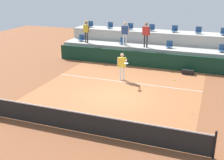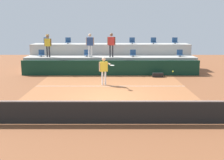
{
  "view_description": "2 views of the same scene",
  "coord_description": "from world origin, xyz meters",
  "px_view_note": "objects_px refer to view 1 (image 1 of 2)",
  "views": [
    {
      "loc": [
        4.79,
        -13.05,
        5.84
      ],
      "look_at": [
        0.31,
        -0.94,
        1.29
      ],
      "focal_mm": 45.13,
      "sensor_mm": 36.0,
      "label": 1
    },
    {
      "loc": [
        0.12,
        -13.42,
        3.6
      ],
      "look_at": [
        0.11,
        0.06,
        0.86
      ],
      "focal_mm": 43.13,
      "sensor_mm": 36.0,
      "label": 2
    }
  ],
  "objects_px": {
    "stadium_chair_upper_far_left": "(90,25)",
    "spectator_in_white": "(125,31)",
    "stadium_chair_upper_mid_left": "(130,27)",
    "stadium_chair_upper_far_right": "(224,32)",
    "tennis_ball": "(174,81)",
    "spectator_with_hat": "(86,29)",
    "spectator_in_grey": "(146,32)",
    "stadium_chair_lower_left": "(123,42)",
    "equipment_bag": "(188,72)",
    "stadium_chair_lower_far_right": "(222,49)",
    "stadium_chair_upper_left": "(110,26)",
    "stadium_chair_upper_mid_right": "(175,29)",
    "stadium_chair_upper_center": "(152,28)",
    "stadium_chair_lower_right": "(169,45)",
    "stadium_chair_upper_right": "(198,31)",
    "tennis_player": "(122,64)",
    "stadium_chair_lower_far_left": "(81,38)"
  },
  "relations": [
    {
      "from": "stadium_chair_lower_left",
      "to": "spectator_in_white",
      "type": "relative_size",
      "value": 0.3
    },
    {
      "from": "stadium_chair_upper_left",
      "to": "stadium_chair_upper_mid_right",
      "type": "xyz_separation_m",
      "value": [
        5.33,
        0.0,
        0.0
      ]
    },
    {
      "from": "stadium_chair_upper_left",
      "to": "tennis_ball",
      "type": "relative_size",
      "value": 7.65
    },
    {
      "from": "stadium_chair_lower_right",
      "to": "tennis_ball",
      "type": "relative_size",
      "value": 7.65
    },
    {
      "from": "stadium_chair_lower_left",
      "to": "tennis_ball",
      "type": "height_order",
      "value": "stadium_chair_lower_left"
    },
    {
      "from": "stadium_chair_lower_far_right",
      "to": "stadium_chair_upper_right",
      "type": "height_order",
      "value": "stadium_chair_upper_right"
    },
    {
      "from": "stadium_chair_upper_far_right",
      "to": "spectator_in_white",
      "type": "height_order",
      "value": "spectator_in_white"
    },
    {
      "from": "stadium_chair_upper_far_right",
      "to": "stadium_chair_upper_center",
      "type": "bearing_deg",
      "value": 180.0
    },
    {
      "from": "spectator_in_white",
      "to": "equipment_bag",
      "type": "height_order",
      "value": "spectator_in_white"
    },
    {
      "from": "stadium_chair_upper_center",
      "to": "equipment_bag",
      "type": "xyz_separation_m",
      "value": [
        3.37,
        -3.74,
        -2.16
      ]
    },
    {
      "from": "tennis_player",
      "to": "spectator_with_hat",
      "type": "height_order",
      "value": "spectator_with_hat"
    },
    {
      "from": "stadium_chair_upper_right",
      "to": "stadium_chair_upper_far_right",
      "type": "relative_size",
      "value": 1.0
    },
    {
      "from": "tennis_player",
      "to": "spectator_with_hat",
      "type": "relative_size",
      "value": 1.01
    },
    {
      "from": "tennis_player",
      "to": "spectator_with_hat",
      "type": "xyz_separation_m",
      "value": [
        -4.33,
        4.13,
        1.24
      ]
    },
    {
      "from": "stadium_chair_upper_left",
      "to": "stadium_chair_upper_right",
      "type": "bearing_deg",
      "value": 0.0
    },
    {
      "from": "stadium_chair_upper_mid_right",
      "to": "spectator_in_white",
      "type": "distance_m",
      "value": 3.98
    },
    {
      "from": "stadium_chair_upper_mid_left",
      "to": "stadium_chair_upper_mid_right",
      "type": "height_order",
      "value": "same"
    },
    {
      "from": "stadium_chair_lower_right",
      "to": "stadium_chair_lower_far_right",
      "type": "relative_size",
      "value": 1.0
    },
    {
      "from": "stadium_chair_upper_left",
      "to": "stadium_chair_lower_far_right",
      "type": "bearing_deg",
      "value": -11.45
    },
    {
      "from": "tennis_player",
      "to": "equipment_bag",
      "type": "height_order",
      "value": "tennis_player"
    },
    {
      "from": "spectator_with_hat",
      "to": "spectator_in_grey",
      "type": "xyz_separation_m",
      "value": [
        4.76,
        0.0,
        0.05
      ]
    },
    {
      "from": "stadium_chair_lower_right",
      "to": "stadium_chair_upper_far_right",
      "type": "distance_m",
      "value": 4.11
    },
    {
      "from": "stadium_chair_lower_right",
      "to": "stadium_chair_lower_far_right",
      "type": "distance_m",
      "value": 3.61
    },
    {
      "from": "stadium_chair_upper_far_right",
      "to": "stadium_chair_upper_right",
      "type": "bearing_deg",
      "value": 180.0
    },
    {
      "from": "stadium_chair_lower_far_right",
      "to": "stadium_chair_upper_right",
      "type": "relative_size",
      "value": 1.0
    },
    {
      "from": "tennis_player",
      "to": "stadium_chair_lower_right",
      "type": "bearing_deg",
      "value": 64.99
    },
    {
      "from": "stadium_chair_upper_right",
      "to": "spectator_with_hat",
      "type": "height_order",
      "value": "spectator_with_hat"
    },
    {
      "from": "stadium_chair_lower_left",
      "to": "tennis_ball",
      "type": "xyz_separation_m",
      "value": [
        5.0,
        -7.33,
        -0.13
      ]
    },
    {
      "from": "stadium_chair_upper_center",
      "to": "stadium_chair_upper_mid_right",
      "type": "height_order",
      "value": "same"
    },
    {
      "from": "stadium_chair_upper_far_left",
      "to": "spectator_in_white",
      "type": "xyz_separation_m",
      "value": [
        3.81,
        -2.18,
        0.0
      ]
    },
    {
      "from": "stadium_chair_upper_mid_left",
      "to": "stadium_chair_upper_far_right",
      "type": "distance_m",
      "value": 7.12
    },
    {
      "from": "stadium_chair_upper_left",
      "to": "spectator_with_hat",
      "type": "bearing_deg",
      "value": -118.01
    },
    {
      "from": "stadium_chair_upper_far_right",
      "to": "tennis_ball",
      "type": "bearing_deg",
      "value": -103.27
    },
    {
      "from": "stadium_chair_upper_mid_right",
      "to": "equipment_bag",
      "type": "bearing_deg",
      "value": -67.18
    },
    {
      "from": "stadium_chair_lower_far_right",
      "to": "stadium_chair_upper_mid_left",
      "type": "distance_m",
      "value": 7.41
    },
    {
      "from": "equipment_bag",
      "to": "stadium_chair_upper_mid_left",
      "type": "bearing_deg",
      "value": 144.02
    },
    {
      "from": "stadium_chair_upper_mid_left",
      "to": "spectator_in_grey",
      "type": "xyz_separation_m",
      "value": [
        1.85,
        -2.18,
        0.03
      ]
    },
    {
      "from": "stadium_chair_lower_left",
      "to": "stadium_chair_upper_mid_left",
      "type": "height_order",
      "value": "stadium_chair_upper_mid_left"
    },
    {
      "from": "spectator_in_grey",
      "to": "tennis_ball",
      "type": "xyz_separation_m",
      "value": [
        3.12,
        -6.94,
        -1.01
      ]
    },
    {
      "from": "stadium_chair_lower_far_right",
      "to": "tennis_player",
      "type": "distance_m",
      "value": 7.3
    },
    {
      "from": "stadium_chair_upper_left",
      "to": "spectator_in_grey",
      "type": "bearing_deg",
      "value": -31.22
    },
    {
      "from": "equipment_bag",
      "to": "stadium_chair_upper_far_right",
      "type": "bearing_deg",
      "value": 62.14
    },
    {
      "from": "stadium_chair_lower_far_right",
      "to": "equipment_bag",
      "type": "height_order",
      "value": "stadium_chair_lower_far_right"
    },
    {
      "from": "stadium_chair_lower_far_right",
      "to": "stadium_chair_upper_far_right",
      "type": "xyz_separation_m",
      "value": [
        -0.01,
        1.8,
        0.85
      ]
    },
    {
      "from": "tennis_ball",
      "to": "stadium_chair_lower_far_right",
      "type": "bearing_deg",
      "value": 73.55
    },
    {
      "from": "stadium_chair_upper_far_left",
      "to": "tennis_ball",
      "type": "relative_size",
      "value": 7.65
    },
    {
      "from": "stadium_chair_upper_right",
      "to": "equipment_bag",
      "type": "bearing_deg",
      "value": -93.05
    },
    {
      "from": "equipment_bag",
      "to": "stadium_chair_lower_far_left",
      "type": "bearing_deg",
      "value": 167.44
    },
    {
      "from": "stadium_chair_upper_left",
      "to": "equipment_bag",
      "type": "bearing_deg",
      "value": -28.45
    },
    {
      "from": "stadium_chair_upper_mid_left",
      "to": "equipment_bag",
      "type": "relative_size",
      "value": 0.68
    }
  ]
}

